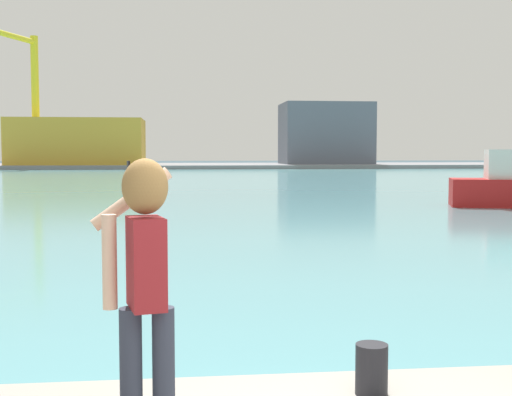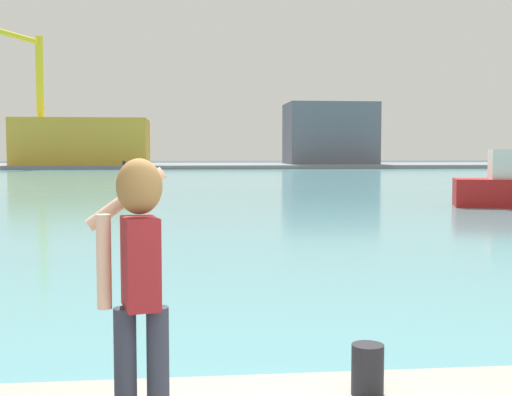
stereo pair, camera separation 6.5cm
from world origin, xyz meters
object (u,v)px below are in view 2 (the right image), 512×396
(warehouse_left, at_px, (83,142))
(port_crane, at_px, (32,83))
(person_photographer, at_px, (138,268))
(harbor_bollard, at_px, (368,370))
(warehouse_right, at_px, (330,134))

(warehouse_left, xyz_separation_m, port_crane, (-5.86, -3.62, 7.52))
(warehouse_left, bearing_deg, port_crane, -148.30)
(port_crane, bearing_deg, person_photographer, -77.11)
(warehouse_left, height_order, port_crane, port_crane)
(warehouse_left, bearing_deg, harbor_bollard, -80.19)
(harbor_bollard, xyz_separation_m, warehouse_left, (-15.34, 88.66, 2.90))
(person_photographer, xyz_separation_m, warehouse_right, (21.00, 90.60, 3.27))
(warehouse_left, bearing_deg, warehouse_right, 2.27)
(harbor_bollard, distance_m, warehouse_left, 90.03)
(person_photographer, height_order, port_crane, port_crane)
(warehouse_right, bearing_deg, person_photographer, -103.05)
(warehouse_right, relative_size, port_crane, 0.74)
(warehouse_left, distance_m, warehouse_right, 34.78)
(harbor_bollard, bearing_deg, port_crane, 104.00)
(person_photographer, height_order, warehouse_left, warehouse_left)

